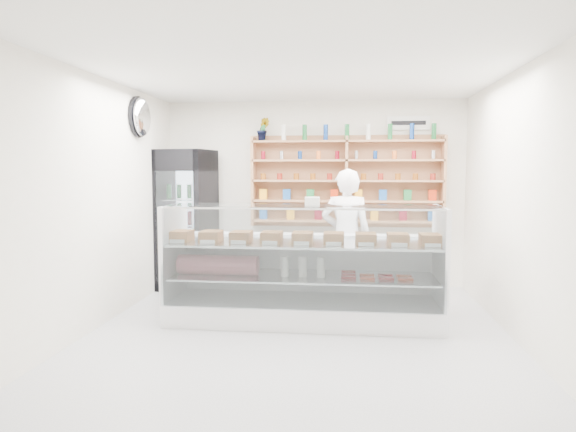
# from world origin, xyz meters

# --- Properties ---
(room) EXTENTS (5.00, 5.00, 5.00)m
(room) POSITION_xyz_m (0.00, 0.00, 1.40)
(room) COLOR silver
(room) RESTS_ON ground
(display_counter) EXTENTS (3.13, 0.93, 1.36)m
(display_counter) POSITION_xyz_m (0.01, 0.50, 0.37)
(display_counter) COLOR white
(display_counter) RESTS_ON floor
(shop_worker) EXTENTS (0.67, 0.45, 1.77)m
(shop_worker) POSITION_xyz_m (0.50, 1.36, 0.89)
(shop_worker) COLOR white
(shop_worker) RESTS_ON floor
(drinks_cooler) EXTENTS (0.84, 0.82, 2.05)m
(drinks_cooler) POSITION_xyz_m (-1.85, 2.00, 1.03)
(drinks_cooler) COLOR black
(drinks_cooler) RESTS_ON floor
(wall_shelving) EXTENTS (2.84, 0.28, 1.33)m
(wall_shelving) POSITION_xyz_m (0.50, 2.34, 1.59)
(wall_shelving) COLOR #AF7952
(wall_shelving) RESTS_ON back_wall
(potted_plant) EXTENTS (0.21, 0.18, 0.34)m
(potted_plant) POSITION_xyz_m (-0.75, 2.34, 2.37)
(potted_plant) COLOR #1E6626
(potted_plant) RESTS_ON wall_shelving
(security_mirror) EXTENTS (0.15, 0.50, 0.50)m
(security_mirror) POSITION_xyz_m (-2.17, 1.20, 2.45)
(security_mirror) COLOR silver
(security_mirror) RESTS_ON left_wall
(wall_sign) EXTENTS (0.62, 0.03, 0.20)m
(wall_sign) POSITION_xyz_m (1.40, 2.47, 2.45)
(wall_sign) COLOR white
(wall_sign) RESTS_ON back_wall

